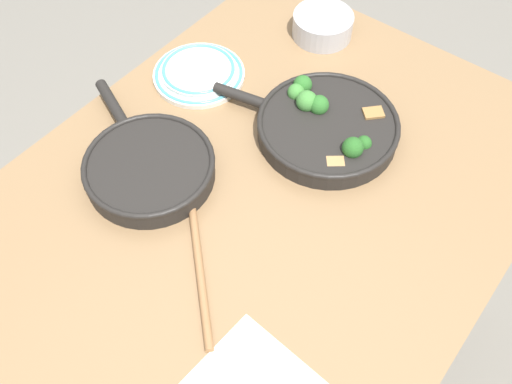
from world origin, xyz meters
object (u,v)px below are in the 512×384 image
(dinner_plate_stack, at_px, (199,72))
(wooden_spoon, at_px, (195,223))
(skillet_broccoli, at_px, (326,125))
(skillet_eggs, at_px, (149,167))
(prep_bowl_steel, at_px, (323,25))

(dinner_plate_stack, bearing_deg, wooden_spoon, -139.46)
(skillet_broccoli, xyz_separation_m, skillet_eggs, (-0.31, 0.21, -0.00))
(prep_bowl_steel, bearing_deg, wooden_spoon, -168.23)
(skillet_eggs, height_order, dinner_plate_stack, skillet_eggs)
(wooden_spoon, bearing_deg, prep_bowl_steel, -35.92)
(skillet_broccoli, bearing_deg, dinner_plate_stack, -6.55)
(skillet_broccoli, relative_size, dinner_plate_stack, 1.95)
(skillet_broccoli, distance_m, skillet_eggs, 0.38)
(skillet_broccoli, relative_size, skillet_eggs, 1.07)
(skillet_eggs, relative_size, wooden_spoon, 1.19)
(wooden_spoon, relative_size, dinner_plate_stack, 1.53)
(dinner_plate_stack, xyz_separation_m, prep_bowl_steel, (0.30, -0.14, 0.02))
(skillet_eggs, xyz_separation_m, prep_bowl_steel, (0.57, -0.02, 0.00))
(skillet_eggs, bearing_deg, dinner_plate_stack, -45.50)
(dinner_plate_stack, distance_m, prep_bowl_steel, 0.33)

